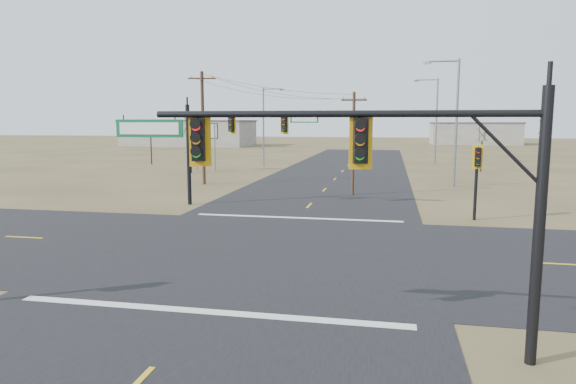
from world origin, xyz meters
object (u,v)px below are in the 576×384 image
Objects in this scene: pedestal_signal_ne at (477,165)px; utility_pole_near at (353,141)px; utility_pole_far at (203,127)px; bare_tree_b at (150,129)px; bare_tree_a at (190,122)px; bare_tree_d at (544,127)px; mast_arm_near at (361,161)px; streetlight_b at (435,116)px; highway_sign at (206,137)px; bare_tree_c at (482,133)px; streetlight_c at (265,122)px; mast_arm_far at (233,133)px; streetlight_a at (454,116)px.

pedestal_signal_ne is 11.58m from utility_pole_near.
utility_pole_far is 1.73× the size of bare_tree_b.
utility_pole_near is at bearing -36.21° from bare_tree_a.
bare_tree_a is at bearing -162.60° from bare_tree_d.
mast_arm_near is at bearing -85.58° from utility_pole_near.
streetlight_b is at bearing 70.03° from mast_arm_near.
bare_tree_c reaches higher than highway_sign.
utility_pole_near reaches higher than mast_arm_near.
pedestal_signal_ne is 37.38m from streetlight_c.
pedestal_signal_ne is 0.39× the size of streetlight_b.
streetlight_b is 1.14× the size of streetlight_c.
mast_arm_far is 1.64× the size of bare_tree_c.
utility_pole_near is at bearing -39.62° from bare_tree_b.
streetlight_b reaches higher than pedestal_signal_ne.
pedestal_signal_ne is 0.40× the size of streetlight_a.
utility_pole_far is 33.48m from streetlight_b.
pedestal_signal_ne is 0.80× the size of highway_sign.
mast_arm_near is 18.77m from pedestal_signal_ne.
bare_tree_d is (27.44, 32.15, 0.08)m from mast_arm_far.
utility_pole_far reaches higher than mast_arm_near.
mast_arm_far is at bearing -60.47° from utility_pole_far.
highway_sign reaches higher than pedestal_signal_ne.
mast_arm_near is 2.40× the size of pedestal_signal_ne.
streetlight_a reaches higher than mast_arm_near.
utility_pole_near is (-2.06, 26.66, -0.56)m from mast_arm_near.
bare_tree_a reaches higher than highway_sign.
mast_arm_near is 33.89m from streetlight_a.
pedestal_signal_ne is 0.76× the size of bare_tree_b.
streetlight_c is at bearing 39.34° from highway_sign.
utility_pole_far is at bearing -130.82° from streetlight_b.
mast_arm_far is 0.92× the size of streetlight_c.
streetlight_c is 11.10m from bare_tree_a.
pedestal_signal_ne is 30.32m from bare_tree_c.
bare_tree_d is at bearing 57.16° from mast_arm_near.
utility_pole_near is at bearing -120.93° from bare_tree_c.
bare_tree_d is (38.51, 12.07, -0.55)m from bare_tree_a.
bare_tree_c is 0.89× the size of bare_tree_d.
pedestal_signal_ne is 47.23m from bare_tree_b.
bare_tree_a reaches higher than mast_arm_far.
streetlight_b is at bearing 74.60° from utility_pole_near.
streetlight_a is 0.98× the size of streetlight_b.
bare_tree_a is (-26.31, 6.78, -0.58)m from streetlight_a.
bare_tree_a reaches higher than bare_tree_d.
mast_arm_far is 35.72m from bare_tree_b.
highway_sign is at bearing -128.14° from streetlight_c.
bare_tree_c is at bearing 85.12° from pedestal_signal_ne.
utility_pole_far is (-6.07, 10.71, 0.28)m from mast_arm_far.
streetlight_c is (-12.39, 22.80, 1.33)m from utility_pole_near.
pedestal_signal_ne is 0.56× the size of utility_pole_near.
streetlight_c is at bearing -162.19° from streetlight_b.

